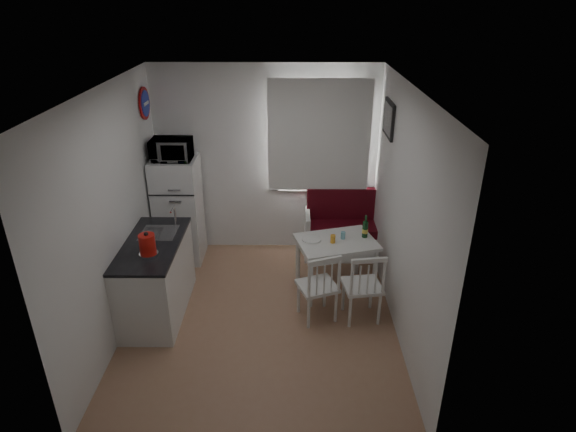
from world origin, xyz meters
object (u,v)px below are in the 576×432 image
Objects in this scene: bench at (351,234)px; fridge at (179,210)px; microwave at (171,149)px; wine_bottle at (365,226)px; dining_table at (336,246)px; kitchen_counter at (156,277)px; chair_right at (364,281)px; chair_left at (318,282)px; kettle at (147,244)px.

bench is 0.90× the size of fridge.
wine_bottle is (2.41, -0.64, -0.76)m from microwave.
microwave is (-2.06, 0.74, 0.98)m from dining_table.
bench is at bearing 2.68° from fridge.
kitchen_counter reaches higher than bench.
chair_right is at bearing -97.49° from wine_bottle.
kitchen_counter is at bearing 166.75° from chair_right.
kitchen_counter is 1.85m from chair_left.
bench is 0.95m from wine_bottle.
bench is at bearing 35.10° from kettle.
chair_right is at bearing -20.60° from chair_left.
kitchen_counter is 2.53m from wine_bottle.
kettle is (0.03, -1.48, -0.56)m from microwave.
bench is 1.24× the size of dining_table.
fridge reaches higher than kitchen_counter.
kitchen_counter is 2.56× the size of chair_left.
chair_left is 1.81× the size of wine_bottle.
fridge is at bearing -177.32° from bench.
fridge is at bearing 89.10° from kitchen_counter.
fridge reaches higher than chair_right.
chair_left is (-0.25, -0.66, -0.08)m from dining_table.
chair_left is 1.01m from wine_bottle.
dining_table is at bearing -19.61° from microwave.
kitchen_counter is 2.14m from dining_table.
bench is 2.54× the size of chair_left.
microwave is (-2.36, -0.16, 1.28)m from bench.
dining_table is at bearing 20.03° from kettle.
dining_table is (-0.30, -0.90, 0.30)m from bench.
bench is 2.79× the size of chair_right.
microwave is 1.76× the size of wine_bottle.
bench is at bearing 93.93° from wine_bottle.
chair_right is at bearing -84.94° from dining_table.
wine_bottle is at bearing -14.75° from microwave.
wine_bottle is (0.60, 0.76, 0.30)m from chair_left.
dining_table is 3.71× the size of wine_bottle.
wine_bottle is (2.41, -0.69, 0.11)m from fridge.
chair_right is 2.34m from kettle.
fridge is at bearing 143.50° from dining_table.
fridge is at bearing 121.02° from chair_left.
kettle is 2.54m from wine_bottle.
microwave reaches higher than kettle.
microwave is at bearing 140.59° from chair_right.
microwave is at bearing 91.16° from kettle.
kitchen_counter reaches higher than chair_left.
kitchen_counter is 4.94× the size of kettle.
kitchen_counter is at bearing 176.74° from dining_table.
fridge is 5.10× the size of wine_bottle.
kettle reaches higher than kitchen_counter.
dining_table is (2.08, 0.46, 0.16)m from kitchen_counter.
kitchen_counter is 4.63× the size of wine_bottle.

